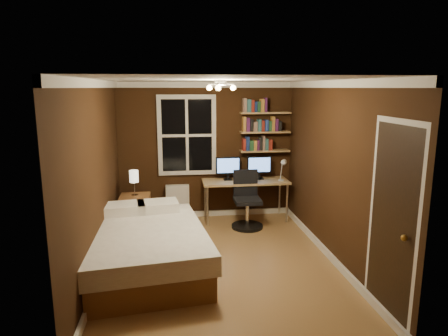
{
  "coord_description": "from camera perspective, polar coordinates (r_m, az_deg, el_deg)",
  "views": [
    {
      "loc": [
        -0.61,
        -5.18,
        2.4
      ],
      "look_at": [
        0.12,
        0.45,
        1.26
      ],
      "focal_mm": 32.0,
      "sensor_mm": 36.0,
      "label": 1
    }
  ],
  "objects": [
    {
      "name": "door",
      "position": [
        4.47,
        22.8,
        -7.48
      ],
      "size": [
        0.03,
        0.82,
        2.05
      ],
      "primitive_type": null,
      "color": "black",
      "rests_on": "ground"
    },
    {
      "name": "office_chair",
      "position": [
        6.99,
        3.28,
        -5.45
      ],
      "size": [
        0.55,
        0.55,
        0.99
      ],
      "rotation": [
        0.0,
        0.0,
        0.01
      ],
      "color": "black",
      "rests_on": "ground"
    },
    {
      "name": "nightstand",
      "position": [
        6.97,
        -12.52,
        -6.33
      ],
      "size": [
        0.5,
        0.5,
        0.62
      ],
      "primitive_type": "cube",
      "rotation": [
        0.0,
        0.0,
        -0.01
      ],
      "color": "brown",
      "rests_on": "ground"
    },
    {
      "name": "bookshelf_upper",
      "position": [
        7.37,
        5.93,
        7.85
      ],
      "size": [
        0.92,
        0.22,
        0.03
      ],
      "primitive_type": "cube",
      "color": "#A57C50",
      "rests_on": "wall_back"
    },
    {
      "name": "wall_back",
      "position": [
        7.4,
        -2.57,
        2.45
      ],
      "size": [
        3.2,
        0.04,
        2.5
      ],
      "primitive_type": "cube",
      "color": "black",
      "rests_on": "ground"
    },
    {
      "name": "door_knob",
      "position": [
        4.21,
        24.35,
        -9.09
      ],
      "size": [
        0.06,
        0.06,
        0.06
      ],
      "primitive_type": "sphere",
      "color": "gold",
      "rests_on": "door"
    },
    {
      "name": "desk_lamp",
      "position": [
        7.21,
        8.36,
        -0.23
      ],
      "size": [
        0.14,
        0.32,
        0.44
      ],
      "primitive_type": null,
      "color": "silver",
      "rests_on": "desk"
    },
    {
      "name": "window",
      "position": [
        7.3,
        -5.31,
        4.67
      ],
      "size": [
        1.06,
        0.06,
        1.46
      ],
      "primitive_type": "cube",
      "color": "silver",
      "rests_on": "wall_back"
    },
    {
      "name": "desk",
      "position": [
        7.3,
        3.07,
        -2.25
      ],
      "size": [
        1.56,
        0.58,
        0.74
      ],
      "color": "#A57C50",
      "rests_on": "ground"
    },
    {
      "name": "bookshelf_middle",
      "position": [
        7.4,
        5.88,
        5.14
      ],
      "size": [
        0.92,
        0.22,
        0.03
      ],
      "primitive_type": "cube",
      "color": "#A57C50",
      "rests_on": "wall_back"
    },
    {
      "name": "ceiling",
      "position": [
        5.22,
        -0.68,
        12.49
      ],
      "size": [
        3.2,
        4.2,
        0.02
      ],
      "primitive_type": "cube",
      "color": "white",
      "rests_on": "wall_back"
    },
    {
      "name": "bookshelf_lower",
      "position": [
        7.45,
        5.82,
        2.47
      ],
      "size": [
        0.92,
        0.22,
        0.03
      ],
      "primitive_type": "cube",
      "color": "#A57C50",
      "rests_on": "wall_back"
    },
    {
      "name": "wall_left",
      "position": [
        5.4,
        -17.77,
        -1.46
      ],
      "size": [
        0.04,
        4.2,
        2.5
      ],
      "primitive_type": "cube",
      "color": "black",
      "rests_on": "ground"
    },
    {
      "name": "books_row_upper",
      "position": [
        7.37,
        5.95,
        8.86
      ],
      "size": [
        0.42,
        0.16,
        0.23
      ],
      "primitive_type": null,
      "color": "#23532F",
      "rests_on": "bookshelf_upper"
    },
    {
      "name": "books_row_lower",
      "position": [
        7.43,
        5.84,
        3.46
      ],
      "size": [
        0.54,
        0.16,
        0.23
      ],
      "primitive_type": null,
      "color": "maroon",
      "rests_on": "bookshelf_lower"
    },
    {
      "name": "monitor_left",
      "position": [
        7.26,
        0.58,
        -0.08
      ],
      "size": [
        0.45,
        0.12,
        0.43
      ],
      "primitive_type": null,
      "color": "black",
      "rests_on": "desk"
    },
    {
      "name": "ceiling_fixture",
      "position": [
        5.12,
        -0.55,
        11.39
      ],
      "size": [
        0.44,
        0.44,
        0.18
      ],
      "primitive_type": null,
      "color": "beige",
      "rests_on": "ceiling"
    },
    {
      "name": "bedside_lamp",
      "position": [
        6.83,
        -12.71,
        -2.12
      ],
      "size": [
        0.15,
        0.15,
        0.44
      ],
      "primitive_type": null,
      "color": "white",
      "rests_on": "nightstand"
    },
    {
      "name": "books_row_middle",
      "position": [
        7.39,
        5.9,
        6.14
      ],
      "size": [
        0.66,
        0.16,
        0.23
      ],
      "primitive_type": null,
      "color": "navy",
      "rests_on": "bookshelf_middle"
    },
    {
      "name": "floor",
      "position": [
        5.74,
        -0.62,
        -13.3
      ],
      "size": [
        4.2,
        4.2,
        0.0
      ],
      "primitive_type": "plane",
      "color": "olive",
      "rests_on": "ground"
    },
    {
      "name": "bed",
      "position": [
        5.5,
        -11.14,
        -11.21
      ],
      "size": [
        1.79,
        2.3,
        0.72
      ],
      "rotation": [
        0.0,
        0.0,
        0.13
      ],
      "color": "brown",
      "rests_on": "ground"
    },
    {
      "name": "wall_right",
      "position": [
        5.75,
        15.39,
        -0.55
      ],
      "size": [
        0.04,
        4.2,
        2.5
      ],
      "primitive_type": "cube",
      "color": "black",
      "rests_on": "ground"
    },
    {
      "name": "monitor_right",
      "position": [
        7.36,
        5.05,
        0.04
      ],
      "size": [
        0.45,
        0.12,
        0.43
      ],
      "primitive_type": null,
      "color": "black",
      "rests_on": "desk"
    },
    {
      "name": "radiator",
      "position": [
        7.46,
        -6.63,
        -4.85
      ],
      "size": [
        0.43,
        0.15,
        0.64
      ],
      "primitive_type": "cube",
      "color": "silver",
      "rests_on": "ground"
    }
  ]
}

